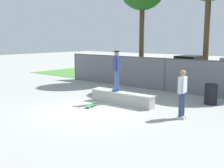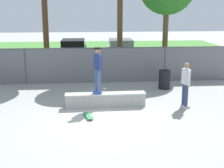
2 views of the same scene
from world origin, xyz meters
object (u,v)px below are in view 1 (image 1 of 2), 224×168
Objects in this scene: skateboard at (91,105)px; bystander at (182,92)px; skateboarder at (117,69)px; concrete_ledge at (122,98)px; car_black at (190,66)px; trash_bin at (211,94)px.

skateboard is 0.45× the size of bystander.
skateboarder reaches higher than skateboard.
skateboard is at bearing -120.23° from concrete_ledge.
bystander is at bearing -66.61° from car_black.
concrete_ledge is at bearing -81.40° from car_black.
concrete_ledge is 1.34m from skateboarder.
skateboarder reaches higher than bystander.
bystander is 1.96× the size of trash_bin.
skateboard is (-0.72, -1.23, -0.21)m from concrete_ledge.
skateboard is at bearing -134.74° from trash_bin.
skateboarder is at bearing 179.83° from concrete_ledge.
trash_bin is (3.07, 2.60, 0.18)m from concrete_ledge.
skateboarder is at bearing -142.40° from trash_bin.
skateboarder is at bearing 71.15° from skateboard.
skateboarder is 2.23× the size of skateboard.
skateboard is 0.89× the size of trash_bin.
concrete_ledge is at bearing 59.77° from skateboard.
concrete_ledge is 3.93× the size of skateboard.
skateboard is at bearing -168.03° from bystander.
trash_bin is (3.79, 3.82, 0.39)m from skateboard.
bystander is at bearing -6.83° from skateboarder.
skateboard is 0.19× the size of car_black.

